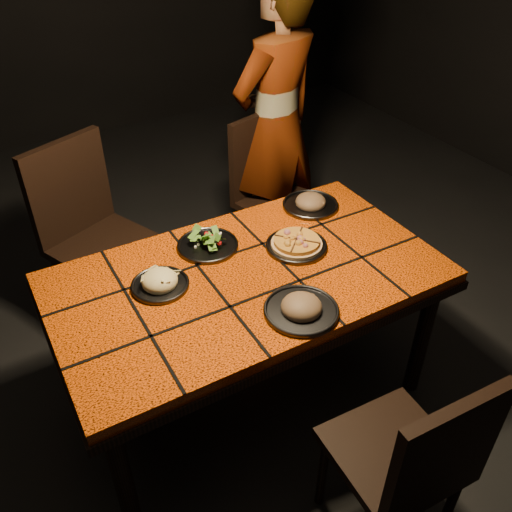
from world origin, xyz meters
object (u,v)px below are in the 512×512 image
plate_pizza (296,244)px  plate_pasta (160,283)px  dining_table (248,288)px  chair_far_right (271,185)px  chair_far_left (90,226)px  diner (276,126)px  chair_near (413,459)px

plate_pizza → plate_pasta: size_ratio=1.37×
dining_table → chair_far_right: (0.65, 0.89, -0.12)m
chair_far_left → diner: (1.17, 0.07, 0.28)m
chair_far_left → plate_pizza: (0.70, -0.87, 0.17)m
chair_near → chair_far_left: 1.91m
dining_table → plate_pizza: plate_pizza is taller
dining_table → chair_far_right: bearing=53.8°
chair_far_right → diner: bearing=32.0°
chair_far_left → diner: bearing=-20.2°
dining_table → chair_far_left: (-0.43, 0.92, -0.08)m
diner → chair_far_left: bearing=-11.7°
dining_table → chair_far_right: chair_far_right is taller
dining_table → diner: 1.26m
diner → plate_pizza: (-0.47, -0.94, -0.10)m
dining_table → chair_far_right: size_ratio=1.67×
dining_table → diner: (0.74, 0.99, 0.20)m
diner → plate_pasta: diner is taller
chair_near → plate_pasta: bearing=-61.8°
chair_far_right → plate_pasta: (-1.00, -0.79, 0.22)m
chair_far_right → diner: 0.35m
dining_table → diner: size_ratio=0.93×
chair_far_left → plate_pasta: chair_far_left is taller
dining_table → chair_near: 0.92m
dining_table → chair_near: chair_near is taller
chair_near → chair_far_right: (0.52, 1.79, 0.03)m
chair_near → diner: (0.61, 1.89, 0.35)m
chair_near → chair_far_right: chair_far_right is taller
chair_far_left → plate_pizza: chair_far_left is taller
chair_far_left → plate_pasta: (0.08, -0.83, 0.18)m
chair_near → chair_far_right: bearing=-103.6°
chair_far_right → plate_pizza: bearing=-131.0°
chair_near → plate_pasta: chair_near is taller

